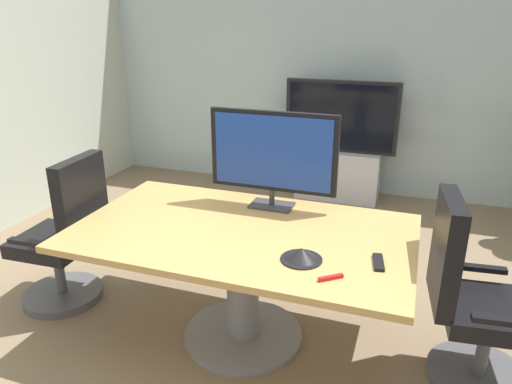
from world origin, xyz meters
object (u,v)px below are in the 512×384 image
office_chair_left (66,244)px  office_chair_right (471,310)px  conference_table (242,258)px  wall_display_unit (339,160)px  remote_control (378,262)px  conference_phone (301,255)px  tv_monitor (273,154)px

office_chair_left → office_chair_right: 2.61m
conference_table → wall_display_unit: bearing=87.5°
office_chair_left → remote_control: 2.14m
conference_table → conference_phone: (0.42, -0.25, 0.22)m
conference_table → remote_control: size_ratio=11.76×
tv_monitor → wall_display_unit: bearing=88.5°
wall_display_unit → conference_phone: wall_display_unit is taller
office_chair_right → remote_control: size_ratio=6.41×
tv_monitor → wall_display_unit: 2.36m
office_chair_left → office_chair_right: bearing=89.1°
office_chair_right → tv_monitor: tv_monitor is taller
conference_table → office_chair_right: office_chair_right is taller
remote_control → conference_phone: bearing=-176.7°
office_chair_left → remote_control: office_chair_left is taller
conference_table → tv_monitor: 0.69m
office_chair_right → tv_monitor: bearing=67.9°
conference_table → wall_display_unit: (0.12, 2.67, -0.13)m
conference_table → wall_display_unit: size_ratio=1.53×
wall_display_unit → conference_phone: bearing=-84.0°
office_chair_left → tv_monitor: size_ratio=1.30×
remote_control → tv_monitor: bearing=132.9°
conference_table → conference_phone: conference_phone is taller
office_chair_left → tv_monitor: 1.58m
conference_table → office_chair_left: 1.31m
conference_table → remote_control: (0.81, -0.15, 0.20)m
tv_monitor → wall_display_unit: tv_monitor is taller
wall_display_unit → remote_control: (0.69, -2.82, 0.33)m
tv_monitor → office_chair_left: bearing=-162.4°
conference_phone → remote_control: 0.39m
office_chair_left → conference_phone: 1.78m
tv_monitor → remote_control: bearing=-37.0°
conference_table → office_chair_right: (1.31, 0.05, -0.11)m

